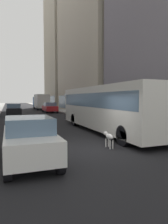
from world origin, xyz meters
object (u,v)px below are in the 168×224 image
box_truck (41,101)px  dalmatian_dog (109,137)px  car_black_suv (14,110)px  car_white_van (29,138)px  pedestrian_in_coat (148,115)px  pedestrian_with_handbag (108,111)px  car_red_coupe (50,107)px  transit_bus (106,106)px

box_truck → dalmatian_dog: size_ratio=7.79×
car_black_suv → dalmatian_dog: 19.72m
car_white_van → dalmatian_dog: 3.73m
car_white_van → dalmatian_dog: bearing=11.3°
car_black_suv → pedestrian_in_coat: 17.76m
dalmatian_dog → pedestrian_with_handbag: size_ratio=0.57×
car_white_van → car_red_coupe: (5.60, 24.78, 0.00)m
dalmatian_dog → pedestrian_in_coat: (5.44, 4.12, 0.50)m
car_black_suv → car_white_van: 20.10m
car_black_suv → box_truck: size_ratio=0.62×
dalmatian_dog → pedestrian_with_handbag: bearing=63.1°
box_truck → pedestrian_in_coat: 29.12m
car_white_van → pedestrian_in_coat: pedestrian_in_coat is taller
car_white_van → car_red_coupe: same height
car_black_suv → car_white_van: (0.00, -20.10, -0.00)m
dalmatian_dog → pedestrian_in_coat: bearing=37.1°
car_red_coupe → box_truck: bearing=90.0°
box_truck → pedestrian_with_handbag: bearing=-83.4°
car_white_van → pedestrian_with_handbag: (8.35, 9.99, 0.19)m
pedestrian_in_coat → car_red_coupe: bearing=99.9°
car_white_van → car_black_suv: bearing=90.0°
car_red_coupe → pedestrian_with_handbag: size_ratio=2.69×
dalmatian_dog → pedestrian_in_coat: pedestrian_in_coat is taller
car_red_coupe → car_black_suv: bearing=-140.1°
box_truck → dalmatian_dog: (-1.95, -33.03, -1.15)m
car_white_van → car_red_coupe: size_ratio=0.96×
transit_bus → pedestrian_in_coat: bearing=-1.2°
car_red_coupe → dalmatian_dog: bearing=-94.6°
car_black_suv → pedestrian_in_coat: pedestrian_in_coat is taller
box_truck → pedestrian_with_handbag: 23.94m
transit_bus → car_white_van: transit_bus is taller
car_black_suv → car_red_coupe: 7.30m
car_red_coupe → pedestrian_in_coat: pedestrian_in_coat is taller
box_truck → pedestrian_in_coat: bearing=-83.1°
car_red_coupe → pedestrian_in_coat: (3.49, -19.93, 0.19)m
box_truck → car_white_van: bearing=-99.4°
transit_bus → box_truck: (0.00, 28.83, -0.11)m
car_white_van → box_truck: (5.60, 33.75, 0.85)m
box_truck → dalmatian_dog: 33.10m
dalmatian_dog → pedestrian_with_handbag: (4.70, 9.26, 0.50)m
car_black_suv → dalmatian_dog: bearing=-79.3°
car_red_coupe → dalmatian_dog: 24.13m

